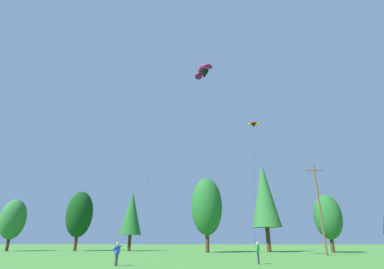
# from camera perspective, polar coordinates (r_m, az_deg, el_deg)

# --- Properties ---
(treeline_tree_a) EXTENTS (4.12, 4.12, 8.58)m
(treeline_tree_a) POSITION_cam_1_polar(r_m,az_deg,el_deg) (59.79, -32.59, -14.27)
(treeline_tree_a) COLOR #472D19
(treeline_tree_a) RESTS_ON ground_plane
(treeline_tree_b) EXTENTS (4.52, 4.52, 10.09)m
(treeline_tree_b) POSITION_cam_1_polar(r_m,az_deg,el_deg) (55.80, -21.89, -14.77)
(treeline_tree_b) COLOR #472D19
(treeline_tree_b) RESTS_ON ground_plane
(treeline_tree_c) EXTENTS (3.80, 3.80, 10.01)m
(treeline_tree_c) POSITION_cam_1_polar(r_m,az_deg,el_deg) (53.14, -12.18, -15.35)
(treeline_tree_c) COLOR #472D19
(treeline_tree_c) RESTS_ON ground_plane
(treeline_tree_d) EXTENTS (4.86, 4.86, 11.33)m
(treeline_tree_d) POSITION_cam_1_polar(r_m,az_deg,el_deg) (46.08, 3.01, -14.30)
(treeline_tree_d) COLOR #472D19
(treeline_tree_d) RESTS_ON ground_plane
(treeline_tree_e) EXTENTS (4.73, 4.73, 14.21)m
(treeline_tree_e) POSITION_cam_1_polar(r_m,az_deg,el_deg) (49.65, 14.48, -11.76)
(treeline_tree_e) COLOR #472D19
(treeline_tree_e) RESTS_ON ground_plane
(treeline_tree_f) EXTENTS (4.12, 4.12, 8.61)m
(treeline_tree_f) POSITION_cam_1_polar(r_m,az_deg,el_deg) (50.46, 25.87, -14.79)
(treeline_tree_f) COLOR #472D19
(treeline_tree_f) RESTS_ON ground_plane
(utility_pole) EXTENTS (2.20, 0.26, 11.25)m
(utility_pole) POSITION_cam_1_polar(r_m,az_deg,el_deg) (40.96, 24.50, -13.14)
(utility_pole) COLOR brown
(utility_pole) RESTS_ON ground_plane
(kite_flyer_near) EXTENTS (0.69, 0.72, 1.69)m
(kite_flyer_near) POSITION_cam_1_polar(r_m,az_deg,el_deg) (24.19, -15.00, -22.03)
(kite_flyer_near) COLOR #4C4C51
(kite_flyer_near) RESTS_ON ground_plane
(kite_flyer_mid) EXTENTS (0.39, 0.60, 1.69)m
(kite_flyer_mid) POSITION_cam_1_polar(r_m,az_deg,el_deg) (25.61, 13.22, -22.07)
(kite_flyer_mid) COLOR navy
(kite_flyer_mid) RESTS_ON ground_plane
(parafoil_kite_high_magenta) EXTENTS (8.75, 10.35, 21.90)m
(parafoil_kite_high_magenta) POSITION_cam_1_polar(r_m,az_deg,el_deg) (38.01, 2.39, 12.64)
(parafoil_kite_high_magenta) COLOR #D12893
(parafoil_kite_mid_red_yellow) EXTENTS (5.32, 18.31, 18.94)m
(parafoil_kite_mid_red_yellow) POSITION_cam_1_polar(r_m,az_deg,el_deg) (47.37, 12.42, 2.00)
(parafoil_kite_mid_red_yellow) COLOR red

